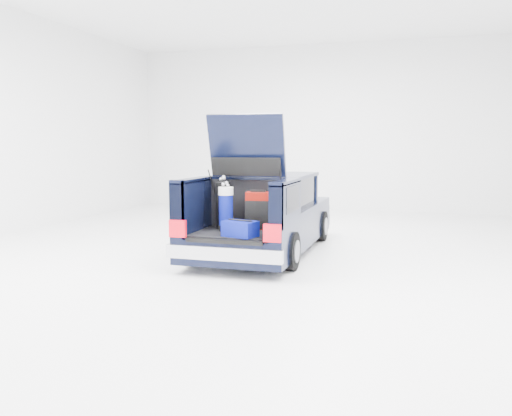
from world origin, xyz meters
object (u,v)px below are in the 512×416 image
(car, at_px, (265,215))
(blue_golf_bag, at_px, (226,209))
(blue_duffel, at_px, (240,229))
(red_suitcase, at_px, (258,211))
(black_golf_bag, at_px, (223,205))

(car, relative_size, blue_golf_bag, 5.81)
(blue_golf_bag, relative_size, blue_duffel, 1.42)
(red_suitcase, height_order, black_golf_bag, black_golf_bag)
(red_suitcase, distance_m, blue_golf_bag, 0.56)
(car, bearing_deg, red_suitcase, -79.93)
(red_suitcase, bearing_deg, blue_duffel, -102.09)
(red_suitcase, distance_m, black_golf_bag, 0.59)
(black_golf_bag, xyz_separation_m, blue_duffel, (0.52, -0.67, -0.27))
(car, height_order, blue_golf_bag, car)
(black_golf_bag, distance_m, blue_duffel, 0.89)
(car, height_order, black_golf_bag, car)
(car, height_order, blue_duffel, car)
(car, relative_size, blue_duffel, 8.27)
(black_golf_bag, height_order, blue_golf_bag, black_golf_bag)
(red_suitcase, relative_size, blue_duffel, 1.14)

